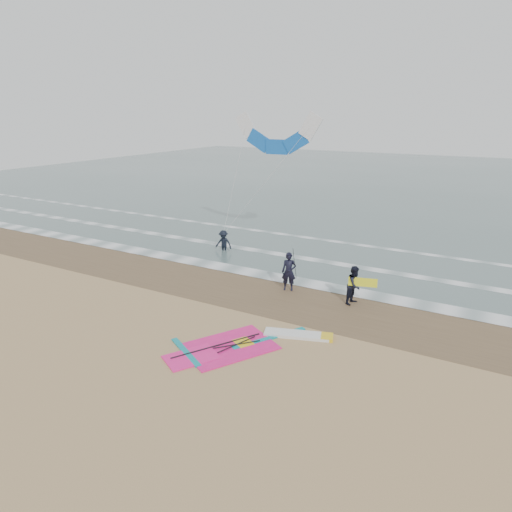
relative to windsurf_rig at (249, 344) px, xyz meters
The scene contains 11 objects.
ground 1.05m from the windsurf_rig, 89.85° to the right, with size 120.00×120.00×0.00m, color tan.
sea_water 46.95m from the windsurf_rig, 90.00° to the left, with size 120.00×80.00×0.02m, color #47605E.
wet_sand_band 4.95m from the windsurf_rig, 89.97° to the left, with size 120.00×5.00×0.01m, color brown.
foam_waterline 9.40m from the windsurf_rig, 89.98° to the left, with size 120.00×9.15×0.02m.
windsurf_rig is the anchor object (origin of this frame).
person_standing 6.03m from the windsurf_rig, 100.44° to the left, with size 0.72×0.47×1.96m, color black.
person_walking 6.34m from the windsurf_rig, 68.69° to the left, with size 0.89×0.69×1.83m, color black.
person_wading 12.52m from the windsurf_rig, 127.55° to the left, with size 1.11×0.64×1.71m, color black.
held_pole 6.07m from the windsurf_rig, 97.58° to the left, with size 0.17×0.86×1.82m.
carried_kiteboard 6.45m from the windsurf_rig, 65.00° to the left, with size 1.30×0.51×0.39m.
surf_kite 15.79m from the windsurf_rig, 112.78° to the left, with size 6.11×3.24×7.49m.
Camera 1 is at (7.94, -12.51, 8.60)m, focal length 32.00 mm.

